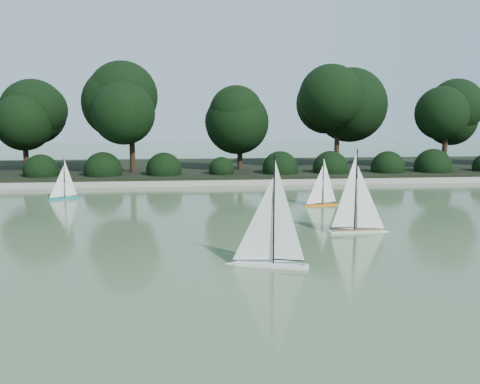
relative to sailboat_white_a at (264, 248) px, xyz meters
The scene contains 9 objects.
ground 0.94m from the sailboat_white_a, 92.94° to the left, with size 80.00×80.00×0.00m, color #3D5634.
pond_coping 9.89m from the sailboat_white_a, 90.27° to the left, with size 40.00×0.35×0.18m, color gray.
far_bank 13.89m from the sailboat_white_a, 90.19° to the left, with size 40.00×8.00×0.30m, color black.
tree_line 12.60m from the sailboat_white_a, 84.50° to the left, with size 26.31×3.93×4.39m.
shrub_hedge 10.79m from the sailboat_white_a, 90.24° to the left, with size 29.10×1.10×1.10m.
sailboat_white_a is the anchor object (origin of this frame).
sailboat_white_b 3.19m from the sailboat_white_a, 43.38° to the left, with size 1.31×0.23×1.79m.
sailboat_orange 5.92m from the sailboat_white_a, 67.12° to the left, with size 1.02×0.34×1.38m.
sailboat_teal 8.70m from the sailboat_white_a, 122.27° to the left, with size 0.87×0.51×1.25m.
Camera 1 is at (-1.18, -8.88, 2.31)m, focal length 40.00 mm.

